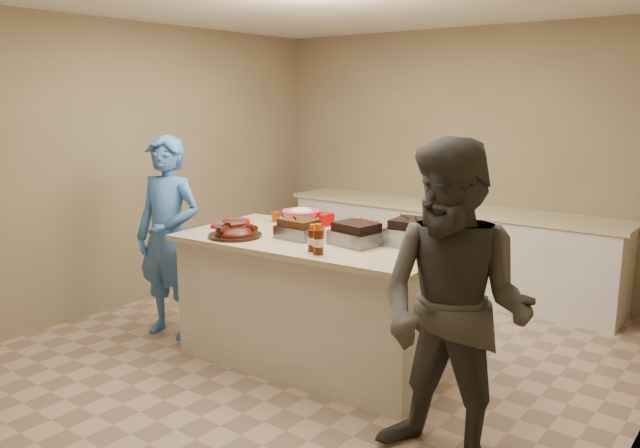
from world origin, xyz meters
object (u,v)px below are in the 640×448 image
Objects in this scene: bbq_bottle_a at (318,254)px; bbq_bottle_b at (312,251)px; plastic_cup at (276,221)px; guest_blue at (173,333)px; island at (316,360)px; roasting_pan at (413,245)px; mustard_bottle at (318,230)px; rib_platter at (235,237)px; coleslaw_bowl at (301,226)px.

bbq_bottle_a is 1.11× the size of bbq_bottle_b.
guest_blue is (-0.65, -0.61, -0.97)m from plastic_cup.
guest_blue is at bearing -170.82° from island.
roasting_pan is 0.73m from bbq_bottle_b.
roasting_pan is 2.29m from guest_blue.
bbq_bottle_b is (0.23, -0.33, 0.97)m from island.
island is 1.20× the size of guest_blue.
mustard_bottle reaches higher than plastic_cup.
roasting_pan reaches higher than island.
island is at bearing 33.03° from rib_platter.
bbq_bottle_b is at bearing 0.14° from rib_platter.
mustard_bottle is 1.60m from guest_blue.
roasting_pan is 1.02× the size of coleslaw_bowl.
rib_platter is at bearing -158.75° from roasting_pan.
bbq_bottle_b is at bearing -132.62° from roasting_pan.
roasting_pan is at bearing 59.52° from bbq_bottle_a.
rib_platter is 1.33m from roasting_pan.
rib_platter is at bearing -122.11° from mustard_bottle.
mustard_bottle is (-0.47, 0.60, 0.00)m from bbq_bottle_a.
mustard_bottle is (0.22, -0.07, 0.00)m from coleslaw_bowl.
roasting_pan is at bearing 3.06° from guest_blue.
rib_platter is at bearing -76.49° from plastic_cup.
mustard_bottle is (-0.16, 0.23, 0.97)m from island.
rib_platter reaches higher than guest_blue.
rib_platter reaches higher than mustard_bottle.
bbq_bottle_b is (0.74, 0.00, 0.00)m from rib_platter.
bbq_bottle_a reaches higher than island.
island is at bearing 124.63° from bbq_bottle_b.
rib_platter is 1.26× the size of roasting_pan.
rib_platter is 4.42× the size of plastic_cup.
rib_platter reaches higher than island.
plastic_cup is at bearing 103.51° from rib_platter.
island is at bearing -55.18° from mustard_bottle.
mustard_bottle is at bearing 128.00° from bbq_bottle_a.
bbq_bottle_a reaches higher than guest_blue.
bbq_bottle_a is at bearing -34.66° from plastic_cup.
bbq_bottle_a reaches higher than rib_platter.
roasting_pan is at bearing 52.17° from bbq_bottle_b.
bbq_bottle_a reaches higher than bbq_bottle_b.
island is 6.35× the size of roasting_pan.
island is at bearing 129.82° from bbq_bottle_a.
mustard_bottle is at bearing 124.71° from bbq_bottle_b.
plastic_cup is at bearing 145.34° from bbq_bottle_a.
island is 1.14m from rib_platter.
mustard_bottle is (-0.84, -0.02, 0.00)m from roasting_pan.
bbq_bottle_a is 0.77m from mustard_bottle.
guest_blue is at bearing -169.03° from roasting_pan.
plastic_cup is at bearing 151.42° from island.
bbq_bottle_b is at bearing -45.67° from coleslaw_bowl.
coleslaw_bowl reaches higher than plastic_cup.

